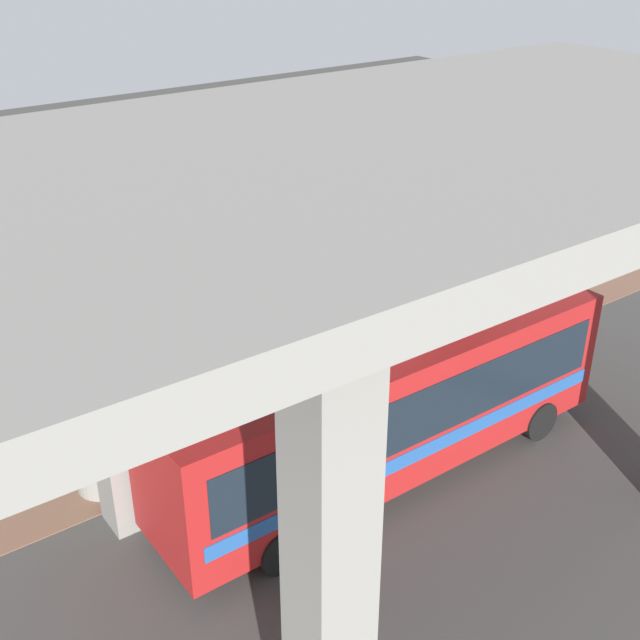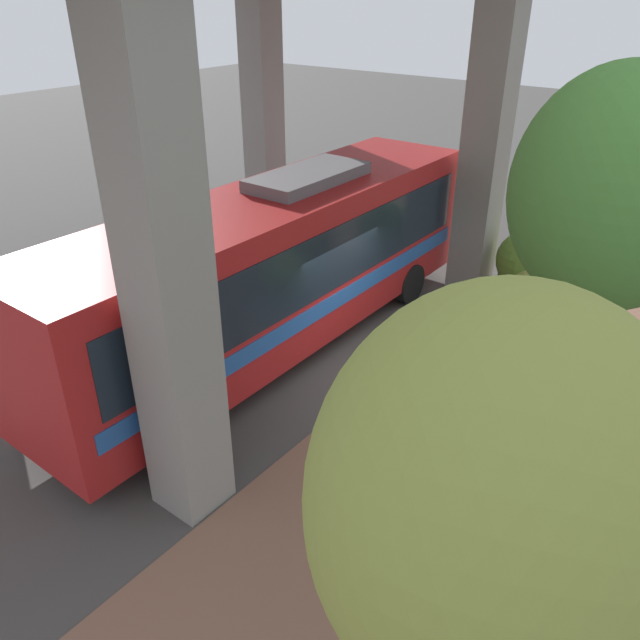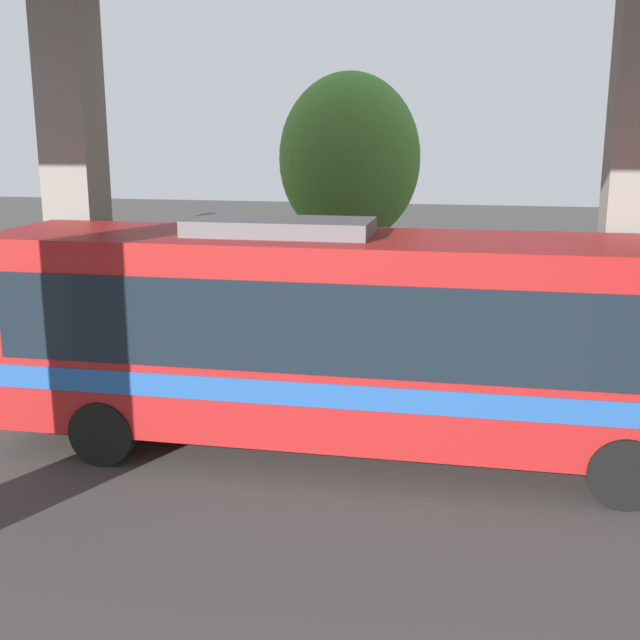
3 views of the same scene
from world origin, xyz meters
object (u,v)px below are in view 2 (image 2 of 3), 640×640
bus (276,263)px  street_tree_far (615,192)px  fire_hydrant (376,391)px  planter_front (524,267)px  planter_back (445,339)px  street_tree_near (496,508)px  planter_middle (534,308)px

bus → street_tree_far: bearing=-170.5°
fire_hydrant → bus: bearing=-14.0°
fire_hydrant → street_tree_far: street_tree_far is taller
planter_front → planter_back: size_ratio=1.12×
street_tree_near → planter_front: bearing=-71.9°
planter_front → street_tree_far: (-2.52, 4.37, 3.40)m
planter_back → street_tree_near: bearing=117.2°
bus → planter_front: 6.38m
planter_front → street_tree_near: size_ratio=0.31×
planter_back → street_tree_far: (-2.52, 0.26, 3.51)m
bus → fire_hydrant: bus is taller
fire_hydrant → planter_back: size_ratio=0.62×
planter_middle → planter_back: planter_middle is taller
planter_front → street_tree_near: bearing=108.1°
planter_front → planter_middle: (-0.99, 2.05, 0.04)m
fire_hydrant → planter_front: 6.12m
street_tree_near → planter_back: bearing=-62.8°
planter_back → street_tree_near: 8.90m
bus → fire_hydrant: 3.41m
street_tree_far → bus: bearing=9.5°
bus → street_tree_near: 9.55m
fire_hydrant → planter_back: bearing=-98.9°
planter_front → bus: bearing=58.3°
planter_front → planter_back: bearing=90.0°
planter_middle → street_tree_far: street_tree_far is taller
fire_hydrant → planter_front: (-0.31, -6.10, 0.39)m
planter_middle → bus: bearing=37.6°
planter_front → planter_middle: size_ratio=1.00×
street_tree_near → street_tree_far: street_tree_far is taller
street_tree_near → planter_middle: bearing=-73.7°
planter_middle → street_tree_far: bearing=123.3°
planter_back → street_tree_near: size_ratio=0.28×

